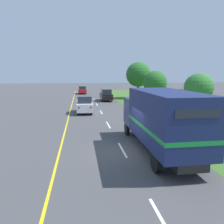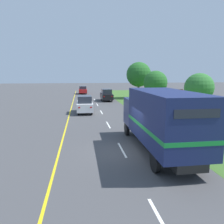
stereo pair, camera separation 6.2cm
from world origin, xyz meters
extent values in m
plane|color=#444447|center=(0.00, 0.00, 0.00)|extent=(200.00, 200.00, 0.00)
cube|color=#3D6628|center=(13.70, 15.90, 0.00)|extent=(20.00, 65.65, 0.01)
cube|color=yellow|center=(-3.70, 15.90, 0.00)|extent=(0.12, 65.65, 0.01)
cube|color=white|center=(0.00, -6.22, 0.00)|extent=(0.12, 2.60, 0.01)
cube|color=white|center=(0.00, 0.38, 0.00)|extent=(0.12, 2.60, 0.01)
cube|color=white|center=(0.00, 6.98, 0.00)|extent=(0.12, 2.60, 0.01)
cube|color=white|center=(0.00, 13.58, 0.00)|extent=(0.12, 2.60, 0.01)
cube|color=white|center=(0.00, 20.18, 0.00)|extent=(0.12, 2.60, 0.01)
cube|color=white|center=(0.00, 26.78, 0.00)|extent=(0.12, 2.60, 0.01)
cylinder|color=black|center=(0.96, 3.54, 0.50)|extent=(0.22, 1.00, 1.00)
cylinder|color=black|center=(3.15, 3.54, 0.50)|extent=(0.22, 1.00, 1.00)
cylinder|color=black|center=(0.96, -2.80, 0.50)|extent=(0.22, 1.00, 1.00)
cylinder|color=black|center=(3.15, -2.80, 0.50)|extent=(0.22, 1.00, 1.00)
cube|color=black|center=(2.05, 0.00, 0.68)|extent=(1.40, 8.45, 0.36)
cube|color=navy|center=(2.05, -1.05, 2.23)|extent=(2.54, 6.35, 2.74)
cube|color=#198C38|center=(2.05, -1.05, 1.75)|extent=(2.56, 6.37, 0.20)
cube|color=#232833|center=(2.05, -4.23, 2.98)|extent=(1.91, 0.03, 0.36)
cube|color=navy|center=(2.05, 3.17, 1.81)|extent=(2.44, 2.10, 1.90)
cube|color=#283342|center=(2.05, 4.23, 2.05)|extent=(2.16, 0.03, 0.85)
cylinder|color=black|center=(-2.70, 14.74, 0.33)|extent=(0.16, 0.66, 0.66)
cylinder|color=black|center=(-1.22, 14.74, 0.33)|extent=(0.16, 0.66, 0.66)
cylinder|color=black|center=(-2.70, 12.17, 0.33)|extent=(0.16, 0.66, 0.66)
cylinder|color=black|center=(-1.22, 12.17, 0.33)|extent=(0.16, 0.66, 0.66)
cube|color=white|center=(-1.96, 13.46, 0.79)|extent=(1.80, 4.15, 0.92)
cube|color=#282D38|center=(-1.96, 13.29, 1.63)|extent=(1.55, 2.28, 0.78)
cube|color=red|center=(-2.59, 11.37, 0.95)|extent=(0.20, 0.03, 0.14)
cube|color=red|center=(-1.33, 11.37, 0.95)|extent=(0.20, 0.03, 0.14)
cylinder|color=black|center=(1.17, 26.18, 0.33)|extent=(0.16, 0.66, 0.66)
cylinder|color=black|center=(2.65, 26.18, 0.33)|extent=(0.16, 0.66, 0.66)
cylinder|color=black|center=(1.17, 23.37, 0.33)|extent=(0.16, 0.66, 0.66)
cylinder|color=black|center=(2.65, 23.37, 0.33)|extent=(0.16, 0.66, 0.66)
cube|color=black|center=(1.91, 24.78, 0.78)|extent=(1.80, 4.53, 0.91)
cube|color=#282D38|center=(1.91, 24.60, 1.63)|extent=(1.55, 2.49, 0.77)
cube|color=red|center=(1.28, 22.50, 0.94)|extent=(0.20, 0.03, 0.14)
cube|color=red|center=(2.54, 22.50, 0.94)|extent=(0.20, 0.03, 0.14)
cylinder|color=black|center=(-2.65, 40.05, 0.33)|extent=(0.16, 0.66, 0.66)
cylinder|color=black|center=(-1.18, 40.05, 0.33)|extent=(0.16, 0.66, 0.66)
cylinder|color=black|center=(-2.65, 37.39, 0.33)|extent=(0.16, 0.66, 0.66)
cylinder|color=black|center=(-1.18, 37.39, 0.33)|extent=(0.16, 0.66, 0.66)
cube|color=red|center=(-1.92, 38.72, 0.72)|extent=(1.80, 4.29, 0.79)
cube|color=#282D38|center=(-1.92, 38.55, 1.45)|extent=(1.55, 2.36, 0.67)
cube|color=red|center=(-2.55, 36.57, 0.86)|extent=(0.20, 0.03, 0.14)
cube|color=red|center=(-1.29, 36.57, 0.86)|extent=(0.20, 0.03, 0.14)
cylinder|color=#9E9EA3|center=(5.64, 7.76, 1.36)|extent=(0.09, 0.09, 2.72)
cylinder|color=#9E9EA3|center=(7.01, 7.76, 1.36)|extent=(0.09, 0.09, 2.72)
cube|color=brown|center=(6.32, 7.76, 2.13)|extent=(1.96, 0.06, 1.18)
cube|color=brown|center=(6.99, 7.76, 2.90)|extent=(0.63, 0.06, 0.32)
cube|color=silver|center=(6.32, 7.73, 2.13)|extent=(1.53, 0.02, 0.21)
cylinder|color=brown|center=(10.96, 11.34, 0.83)|extent=(0.32, 0.32, 1.65)
sphere|color=#2D702D|center=(10.96, 11.34, 2.96)|extent=(3.28, 3.28, 3.28)
cylinder|color=#4C3823|center=(9.09, 20.77, 0.86)|extent=(0.42, 0.42, 1.72)
sphere|color=#236023|center=(9.09, 20.77, 3.18)|extent=(3.66, 3.66, 3.66)
cylinder|color=#4C3823|center=(8.30, 27.84, 1.30)|extent=(0.38, 0.38, 2.59)
sphere|color=#236023|center=(8.30, 27.84, 4.41)|extent=(4.54, 4.54, 4.54)
cylinder|color=white|center=(4.36, 1.99, 0.47)|extent=(0.07, 0.07, 0.95)
cylinder|color=orange|center=(4.36, 1.99, 0.74)|extent=(0.08, 0.08, 0.10)
camera|label=1|loc=(-2.42, -11.92, 4.48)|focal=35.00mm
camera|label=2|loc=(-2.36, -11.93, 4.48)|focal=35.00mm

